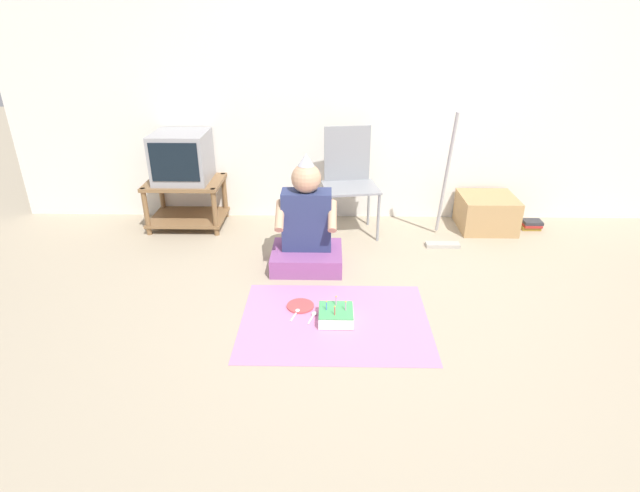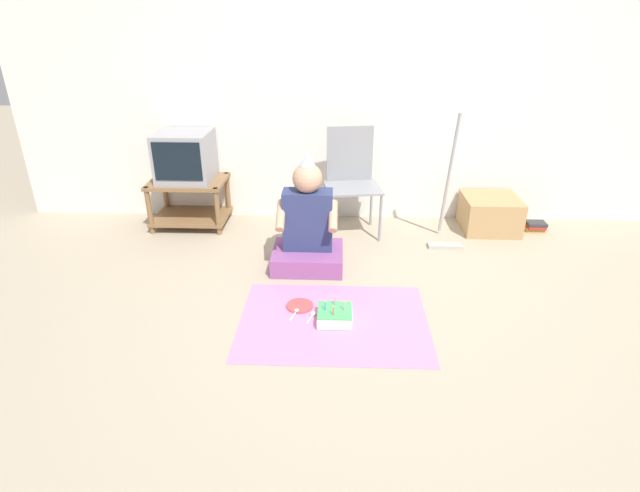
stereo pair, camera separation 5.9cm
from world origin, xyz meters
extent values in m
plane|color=tan|center=(0.00, 0.00, 0.00)|extent=(16.00, 16.00, 0.00)
cube|color=white|center=(0.00, 2.02, 1.27)|extent=(6.40, 0.06, 2.55)
cube|color=olive|center=(-1.59, 1.74, 0.41)|extent=(0.66, 0.50, 0.03)
cube|color=olive|center=(-1.59, 1.74, 0.08)|extent=(0.66, 0.50, 0.02)
cylinder|color=olive|center=(-1.89, 1.52, 0.21)|extent=(0.04, 0.04, 0.43)
cylinder|color=olive|center=(-1.29, 1.52, 0.21)|extent=(0.04, 0.04, 0.43)
cylinder|color=olive|center=(-1.89, 1.96, 0.21)|extent=(0.04, 0.04, 0.43)
cylinder|color=olive|center=(-1.29, 1.96, 0.21)|extent=(0.04, 0.04, 0.43)
cube|color=#99999E|center=(-1.59, 1.75, 0.64)|extent=(0.46, 0.45, 0.42)
cube|color=black|center=(-1.59, 1.52, 0.65)|extent=(0.40, 0.01, 0.32)
cube|color=gray|center=(-0.12, 1.58, 0.43)|extent=(0.51, 0.47, 0.02)
cube|color=gray|center=(-0.15, 1.77, 0.67)|extent=(0.40, 0.08, 0.48)
cylinder|color=gray|center=(-0.30, 1.37, 0.21)|extent=(0.02, 0.02, 0.43)
cylinder|color=gray|center=(0.11, 1.43, 0.21)|extent=(0.02, 0.02, 0.43)
cylinder|color=gray|center=(-0.35, 1.72, 0.21)|extent=(0.02, 0.02, 0.43)
cylinder|color=gray|center=(0.06, 1.79, 0.21)|extent=(0.02, 0.02, 0.43)
cube|color=tan|center=(1.11, 1.73, 0.15)|extent=(0.48, 0.47, 0.30)
cube|color=#B2ADA3|center=(0.65, 1.32, 0.01)|extent=(0.28, 0.09, 0.03)
cylinder|color=#B7B7BC|center=(0.65, 1.46, 0.57)|extent=(0.03, 0.31, 1.09)
cube|color=#A88933|center=(1.52, 1.72, 0.02)|extent=(0.16, 0.12, 0.03)
cube|color=#B72D28|center=(1.53, 1.72, 0.04)|extent=(0.15, 0.14, 0.02)
cube|color=#333338|center=(1.53, 1.72, 0.07)|extent=(0.16, 0.13, 0.03)
cube|color=#8C4C8C|center=(-0.47, 0.94, 0.07)|extent=(0.53, 0.45, 0.14)
cube|color=navy|center=(-0.47, 0.99, 0.37)|extent=(0.37, 0.19, 0.45)
sphere|color=tan|center=(-0.47, 0.99, 0.69)|extent=(0.22, 0.22, 0.22)
cone|color=silver|center=(-0.47, 0.99, 0.83)|extent=(0.12, 0.12, 0.09)
cylinder|color=tan|center=(-0.66, 0.89, 0.44)|extent=(0.06, 0.24, 0.20)
cylinder|color=tan|center=(-0.28, 0.89, 0.44)|extent=(0.06, 0.24, 0.20)
cube|color=pink|center=(-0.26, 0.18, 0.00)|extent=(1.19, 0.90, 0.01)
cube|color=white|center=(-0.25, 0.19, 0.04)|extent=(0.22, 0.22, 0.07)
cube|color=#4CB266|center=(-0.25, 0.19, 0.08)|extent=(0.21, 0.21, 0.01)
cylinder|color=#E58CCC|center=(-0.19, 0.18, 0.11)|extent=(0.01, 0.01, 0.06)
sphere|color=#FFCC4C|center=(-0.19, 0.18, 0.15)|extent=(0.01, 0.01, 0.01)
cylinder|color=#E58CCC|center=(-0.25, 0.25, 0.11)|extent=(0.01, 0.01, 0.06)
sphere|color=#FFCC4C|center=(-0.25, 0.25, 0.15)|extent=(0.01, 0.01, 0.01)
cylinder|color=#4C7FE5|center=(-0.31, 0.19, 0.11)|extent=(0.01, 0.01, 0.06)
sphere|color=#FFCC4C|center=(-0.31, 0.19, 0.15)|extent=(0.01, 0.01, 0.01)
cylinder|color=#EA4C4C|center=(-0.26, 0.13, 0.11)|extent=(0.01, 0.01, 0.06)
sphere|color=#FFCC4C|center=(-0.26, 0.13, 0.15)|extent=(0.01, 0.01, 0.01)
cylinder|color=#D84C4C|center=(-0.49, 0.35, 0.01)|extent=(0.18, 0.18, 0.01)
ellipsoid|color=white|center=(-0.50, 0.28, 0.01)|extent=(0.04, 0.05, 0.01)
cube|color=white|center=(-0.52, 0.22, 0.01)|extent=(0.04, 0.10, 0.01)
ellipsoid|color=white|center=(-0.39, 0.25, 0.01)|extent=(0.04, 0.05, 0.01)
cube|color=white|center=(-0.41, 0.19, 0.01)|extent=(0.04, 0.10, 0.01)
camera|label=1|loc=(-0.30, -2.48, 1.78)|focal=28.00mm
camera|label=2|loc=(-0.24, -2.48, 1.78)|focal=28.00mm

